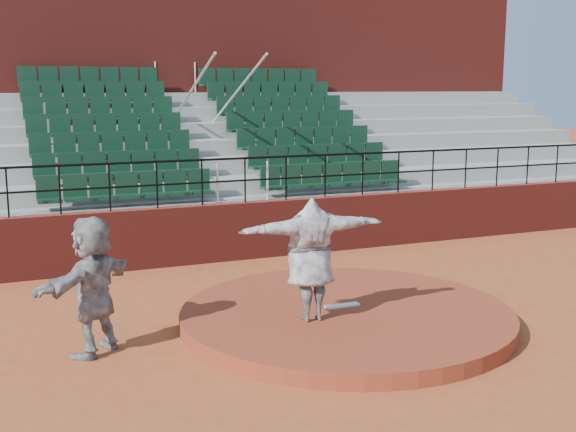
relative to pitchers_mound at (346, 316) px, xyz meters
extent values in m
plane|color=#9F4923|center=(0.00, 0.00, -0.12)|extent=(90.00, 90.00, 0.00)
cylinder|color=maroon|center=(0.00, 0.00, 0.00)|extent=(5.50, 5.50, 0.25)
cube|color=white|center=(0.00, 0.15, 0.14)|extent=(0.60, 0.15, 0.03)
cube|color=maroon|center=(0.00, 5.00, 0.53)|extent=(24.00, 0.30, 1.30)
cylinder|color=black|center=(0.00, 5.00, 2.17)|extent=(24.00, 0.05, 0.05)
cylinder|color=black|center=(0.00, 5.00, 1.68)|extent=(24.00, 0.04, 0.04)
cylinder|color=black|center=(-5.00, 5.00, 1.67)|extent=(0.04, 0.04, 1.00)
cylinder|color=black|center=(-4.00, 5.00, 1.67)|extent=(0.04, 0.04, 1.00)
cylinder|color=black|center=(-3.00, 5.00, 1.67)|extent=(0.04, 0.04, 1.00)
cylinder|color=black|center=(-2.00, 5.00, 1.67)|extent=(0.04, 0.04, 1.00)
cylinder|color=black|center=(-1.00, 5.00, 1.67)|extent=(0.04, 0.04, 1.00)
cylinder|color=black|center=(0.00, 5.00, 1.67)|extent=(0.04, 0.04, 1.00)
cylinder|color=black|center=(1.00, 5.00, 1.67)|extent=(0.04, 0.04, 1.00)
cylinder|color=black|center=(2.00, 5.00, 1.67)|extent=(0.04, 0.04, 1.00)
cylinder|color=black|center=(3.00, 5.00, 1.67)|extent=(0.04, 0.04, 1.00)
cylinder|color=black|center=(4.00, 5.00, 1.67)|extent=(0.04, 0.04, 1.00)
cylinder|color=black|center=(5.00, 5.00, 1.67)|extent=(0.04, 0.04, 1.00)
cylinder|color=black|center=(6.00, 5.00, 1.67)|extent=(0.04, 0.04, 1.00)
cylinder|color=black|center=(7.00, 5.00, 1.67)|extent=(0.04, 0.04, 1.00)
cylinder|color=black|center=(8.00, 5.00, 1.67)|extent=(0.04, 0.04, 1.00)
cylinder|color=black|center=(9.00, 5.00, 1.67)|extent=(0.04, 0.04, 1.00)
cube|color=gray|center=(0.00, 5.58, 0.53)|extent=(24.00, 0.85, 1.30)
cube|color=#10311F|center=(-2.53, 5.59, 1.54)|extent=(3.85, 0.48, 0.72)
cube|color=#10311F|center=(2.53, 5.59, 1.54)|extent=(3.85, 0.48, 0.72)
cube|color=gray|center=(0.00, 6.43, 0.73)|extent=(24.00, 0.85, 1.70)
cube|color=#10311F|center=(-2.53, 6.44, 1.94)|extent=(3.85, 0.48, 0.72)
cube|color=#10311F|center=(2.53, 6.44, 1.94)|extent=(3.85, 0.48, 0.72)
cube|color=gray|center=(0.00, 7.28, 0.93)|extent=(24.00, 0.85, 2.10)
cube|color=#10311F|center=(-2.53, 7.29, 2.33)|extent=(3.85, 0.48, 0.72)
cube|color=#10311F|center=(2.53, 7.29, 2.33)|extent=(3.85, 0.48, 0.72)
cube|color=gray|center=(0.00, 8.12, 1.12)|extent=(24.00, 0.85, 2.50)
cube|color=#10311F|center=(-2.53, 8.13, 2.73)|extent=(3.85, 0.48, 0.72)
cube|color=#10311F|center=(2.53, 8.13, 2.73)|extent=(3.85, 0.48, 0.72)
cube|color=gray|center=(0.00, 8.97, 1.33)|extent=(24.00, 0.85, 2.90)
cube|color=#10311F|center=(-2.53, 8.98, 3.14)|extent=(3.85, 0.48, 0.72)
cube|color=#10311F|center=(2.53, 8.98, 3.14)|extent=(3.85, 0.48, 0.72)
cube|color=gray|center=(0.00, 9.82, 1.52)|extent=(24.00, 0.85, 3.30)
cube|color=#10311F|center=(-2.53, 9.83, 3.53)|extent=(3.85, 0.48, 0.72)
cube|color=#10311F|center=(2.53, 9.83, 3.53)|extent=(3.85, 0.48, 0.72)
cube|color=gray|center=(0.00, 10.68, 1.73)|extent=(24.00, 0.85, 3.70)
cube|color=#10311F|center=(-2.53, 10.69, 3.94)|extent=(3.85, 0.48, 0.72)
cube|color=#10311F|center=(2.53, 10.69, 3.94)|extent=(3.85, 0.48, 0.72)
cylinder|color=silver|center=(-0.60, 8.12, 3.28)|extent=(0.06, 5.97, 2.46)
cylinder|color=silver|center=(0.60, 8.12, 3.28)|extent=(0.06, 5.97, 2.46)
cube|color=maroon|center=(0.00, 12.60, 3.43)|extent=(24.00, 3.00, 7.10)
imported|color=black|center=(-0.78, -0.26, 1.10)|extent=(2.41, 0.71, 1.95)
imported|color=black|center=(-4.03, 0.23, 0.91)|extent=(1.84, 1.71, 2.06)
camera|label=1|loc=(-5.34, -10.22, 3.76)|focal=45.00mm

